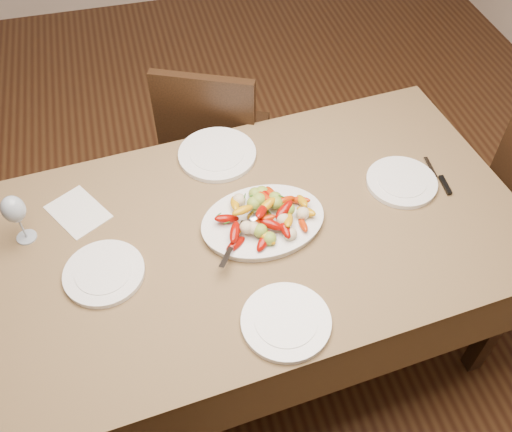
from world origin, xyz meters
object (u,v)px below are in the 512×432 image
Objects in this scene: plate_right at (402,182)px; wine_glass at (17,218)px; chair_far at (218,138)px; plate_left at (104,273)px; plate_near at (286,322)px; dining_table at (256,290)px; serving_platter at (263,223)px; plate_far at (217,154)px.

plate_right is 1.32m from wine_glass.
plate_left is at bearing 82.85° from chair_far.
wine_glass is at bearing 176.51° from plate_right.
plate_right is at bearing 38.29° from plate_near.
dining_table is 0.69m from plate_right.
serving_platter is 0.54m from plate_left.
chair_far reaches higher than plate_near.
chair_far is at bearing 79.64° from plate_far.
serving_platter is 0.39m from plate_near.
chair_far is at bearing 88.38° from dining_table.
plate_right is at bearing 151.13° from chair_far.
chair_far is 1.21m from plate_near.
dining_table is 0.55m from plate_far.
dining_table is 7.24× the size of plate_right.
plate_right is at bearing 7.27° from plate_left.
dining_table is 0.80m from chair_far.
serving_platter is at bearing -173.34° from plate_right.
chair_far is (0.02, 0.80, 0.10)m from dining_table.
plate_near is (-0.57, -0.45, 0.00)m from plate_right.
plate_left is at bearing 148.44° from plate_near.
wine_glass reaches higher than dining_table.
dining_table is 0.39m from serving_platter.
chair_far is at bearing 90.26° from serving_platter.
dining_table is 1.94× the size of chair_far.
dining_table is 7.18× the size of plate_left.
plate_far and plate_near have the same top height.
chair_far reaches higher than plate_left.
wine_glass is (-0.78, 0.14, 0.09)m from serving_platter.
wine_glass reaches higher than plate_left.
dining_table is 0.54m from plate_near.
plate_near is at bearing -35.32° from wine_glass.
serving_platter reaches higher than plate_near.
serving_platter is 2.01× the size of wine_glass.
plate_left is (-0.54, -0.07, -0.00)m from serving_platter.
plate_right is 0.69m from plate_far.
serving_platter is at bearing 114.86° from chair_far.
plate_left is (-0.51, -0.07, 0.39)m from dining_table.
plate_far is 0.74m from wine_glass.
plate_near is at bearing -31.56° from plate_left.
wine_glass is at bearing 168.73° from dining_table.
dining_table is at bearing 112.98° from chair_far.
serving_platter is 1.53× the size of plate_near.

